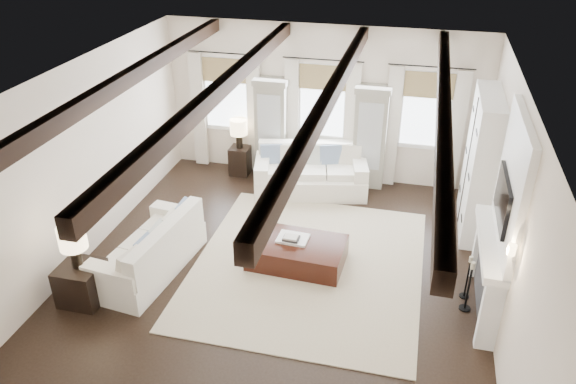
% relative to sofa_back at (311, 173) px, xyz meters
% --- Properties ---
extents(ground, '(7.50, 7.50, 0.00)m').
position_rel_sofa_back_xyz_m(ground, '(0.07, -2.99, -0.38)').
color(ground, black).
rests_on(ground, ground).
extents(room_shell, '(6.54, 7.54, 3.22)m').
position_rel_sofa_back_xyz_m(room_shell, '(0.82, -2.10, 1.50)').
color(room_shell, '#F4E4D0').
rests_on(room_shell, ground).
extents(area_rug, '(3.66, 4.17, 0.02)m').
position_rel_sofa_back_xyz_m(area_rug, '(0.50, -2.57, -0.37)').
color(area_rug, '#C4B698').
rests_on(area_rug, ground).
extents(sofa_back, '(2.38, 1.46, 0.95)m').
position_rel_sofa_back_xyz_m(sofa_back, '(0.00, 0.00, 0.00)').
color(sofa_back, white).
rests_on(sofa_back, ground).
extents(sofa_left, '(1.19, 2.20, 0.90)m').
position_rel_sofa_back_xyz_m(sofa_left, '(-1.91, -3.29, -0.02)').
color(sofa_left, white).
rests_on(sofa_left, ground).
extents(ottoman, '(1.58, 1.03, 0.40)m').
position_rel_sofa_back_xyz_m(ottoman, '(0.30, -2.54, -0.18)').
color(ottoman, black).
rests_on(ottoman, ground).
extents(tray, '(0.52, 0.40, 0.04)m').
position_rel_sofa_back_xyz_m(tray, '(0.21, -2.47, 0.04)').
color(tray, white).
rests_on(tray, ottoman).
extents(book_lower, '(0.27, 0.21, 0.04)m').
position_rel_sofa_back_xyz_m(book_lower, '(0.20, -2.53, 0.08)').
color(book_lower, '#262628').
rests_on(book_lower, tray).
extents(book_upper, '(0.23, 0.18, 0.03)m').
position_rel_sofa_back_xyz_m(book_upper, '(0.20, -2.55, 0.11)').
color(book_upper, beige).
rests_on(book_upper, book_lower).
extents(side_table_front, '(0.61, 0.61, 0.61)m').
position_rel_sofa_back_xyz_m(side_table_front, '(-2.60, -4.21, -0.08)').
color(side_table_front, black).
rests_on(side_table_front, ground).
extents(lamp_front, '(0.40, 0.40, 0.69)m').
position_rel_sofa_back_xyz_m(lamp_front, '(-2.60, -4.21, 0.69)').
color(lamp_front, black).
rests_on(lamp_front, side_table_front).
extents(side_table_back, '(0.41, 0.41, 0.61)m').
position_rel_sofa_back_xyz_m(side_table_back, '(-1.63, 0.39, -0.08)').
color(side_table_back, black).
rests_on(side_table_back, ground).
extents(lamp_back, '(0.37, 0.37, 0.63)m').
position_rel_sofa_back_xyz_m(lamp_back, '(-1.63, 0.39, 0.66)').
color(lamp_back, black).
rests_on(lamp_back, side_table_back).
extents(candlestick_near, '(0.17, 0.17, 0.84)m').
position_rel_sofa_back_xyz_m(candlestick_near, '(2.97, -3.07, -0.04)').
color(candlestick_near, black).
rests_on(candlestick_near, ground).
extents(candlestick_far, '(0.15, 0.15, 0.74)m').
position_rel_sofa_back_xyz_m(candlestick_far, '(2.97, -2.78, -0.08)').
color(candlestick_far, black).
rests_on(candlestick_far, ground).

